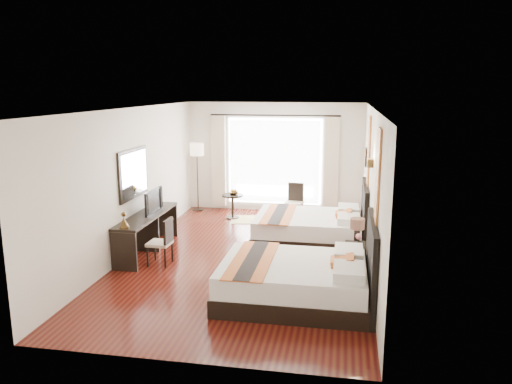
% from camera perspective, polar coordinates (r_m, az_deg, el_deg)
% --- Properties ---
extents(floor, '(4.50, 7.50, 0.01)m').
position_cam_1_polar(floor, '(9.57, -1.04, -7.51)').
color(floor, '#390A0A').
rests_on(floor, ground).
extents(ceiling, '(4.50, 7.50, 0.02)m').
position_cam_1_polar(ceiling, '(9.03, -1.11, 9.45)').
color(ceiling, white).
rests_on(ceiling, wall_headboard).
extents(wall_headboard, '(0.01, 7.50, 2.80)m').
position_cam_1_polar(wall_headboard, '(9.05, 13.02, 0.27)').
color(wall_headboard, silver).
rests_on(wall_headboard, floor).
extents(wall_desk, '(0.01, 7.50, 2.80)m').
position_cam_1_polar(wall_desk, '(9.87, -13.97, 1.19)').
color(wall_desk, silver).
rests_on(wall_desk, floor).
extents(wall_window, '(4.50, 0.01, 2.80)m').
position_cam_1_polar(wall_window, '(12.84, 2.15, 3.97)').
color(wall_window, silver).
rests_on(wall_window, floor).
extents(wall_entry, '(4.50, 0.01, 2.80)m').
position_cam_1_polar(wall_entry, '(5.69, -8.41, -6.47)').
color(wall_entry, silver).
rests_on(wall_entry, floor).
extents(window_glass, '(2.40, 0.02, 2.20)m').
position_cam_1_polar(window_glass, '(12.84, 2.14, 3.51)').
color(window_glass, white).
rests_on(window_glass, wall_window).
extents(sheer_curtain, '(2.30, 0.02, 2.10)m').
position_cam_1_polar(sheer_curtain, '(12.78, 2.10, 3.48)').
color(sheer_curtain, white).
rests_on(sheer_curtain, wall_window).
extents(drape_left, '(0.35, 0.14, 2.35)m').
position_cam_1_polar(drape_left, '(13.03, -4.26, 3.52)').
color(drape_left, beige).
rests_on(drape_left, floor).
extents(drape_right, '(0.35, 0.14, 2.35)m').
position_cam_1_polar(drape_right, '(12.63, 8.62, 3.15)').
color(drape_right, beige).
rests_on(drape_right, floor).
extents(art_panel_near, '(0.03, 0.50, 1.35)m').
position_cam_1_polar(art_panel_near, '(7.22, 13.76, 1.76)').
color(art_panel_near, maroon).
rests_on(art_panel_near, wall_headboard).
extents(art_panel_far, '(0.03, 0.50, 1.35)m').
position_cam_1_polar(art_panel_far, '(10.07, 12.78, 4.62)').
color(art_panel_far, maroon).
rests_on(art_panel_far, wall_headboard).
extents(wall_sconce, '(0.10, 0.14, 0.14)m').
position_cam_1_polar(wall_sconce, '(8.65, 12.91, 3.25)').
color(wall_sconce, '#3F2E16').
rests_on(wall_sconce, wall_headboard).
extents(mirror_frame, '(0.04, 1.25, 0.95)m').
position_cam_1_polar(mirror_frame, '(9.85, -13.86, 2.05)').
color(mirror_frame, black).
rests_on(mirror_frame, wall_desk).
extents(mirror_glass, '(0.01, 1.12, 0.82)m').
position_cam_1_polar(mirror_glass, '(9.84, -13.72, 2.05)').
color(mirror_glass, white).
rests_on(mirror_glass, mirror_frame).
extents(bed_near, '(2.29, 1.79, 1.29)m').
position_cam_1_polar(bed_near, '(7.67, 5.05, -9.92)').
color(bed_near, black).
rests_on(bed_near, floor).
extents(bed_far, '(2.26, 1.76, 1.28)m').
position_cam_1_polar(bed_far, '(10.39, 6.56, -4.06)').
color(bed_far, black).
rests_on(bed_far, floor).
extents(nightstand, '(0.39, 0.49, 0.47)m').
position_cam_1_polar(nightstand, '(9.05, 11.35, -7.32)').
color(nightstand, black).
rests_on(nightstand, floor).
extents(table_lamp, '(0.25, 0.25, 0.40)m').
position_cam_1_polar(table_lamp, '(9.03, 11.51, -3.77)').
color(table_lamp, black).
rests_on(table_lamp, nightstand).
extents(vase, '(0.17, 0.17, 0.14)m').
position_cam_1_polar(vase, '(8.80, 11.64, -5.59)').
color(vase, black).
rests_on(vase, nightstand).
extents(console_desk, '(0.50, 2.20, 0.76)m').
position_cam_1_polar(console_desk, '(10.02, -12.32, -4.59)').
color(console_desk, black).
rests_on(console_desk, floor).
extents(television, '(0.12, 0.81, 0.46)m').
position_cam_1_polar(television, '(10.00, -12.02, -1.00)').
color(television, black).
rests_on(television, console_desk).
extents(bronze_figurine, '(0.21, 0.21, 0.26)m').
position_cam_1_polar(bronze_figurine, '(9.00, -14.86, -3.26)').
color(bronze_figurine, '#3F2E16').
rests_on(bronze_figurine, console_desk).
extents(desk_chair, '(0.42, 0.42, 0.86)m').
position_cam_1_polar(desk_chair, '(9.29, -10.82, -6.59)').
color(desk_chair, '#BBB290').
rests_on(desk_chair, floor).
extents(floor_lamp, '(0.36, 0.36, 1.76)m').
position_cam_1_polar(floor_lamp, '(12.91, -6.77, 4.36)').
color(floor_lamp, black).
rests_on(floor_lamp, floor).
extents(side_table, '(0.52, 0.52, 0.60)m').
position_cam_1_polar(side_table, '(12.27, -2.68, -1.66)').
color(side_table, black).
rests_on(side_table, floor).
extents(fruit_bowl, '(0.27, 0.27, 0.06)m').
position_cam_1_polar(fruit_bowl, '(12.22, -2.56, -0.14)').
color(fruit_bowl, '#4B2B1A').
rests_on(fruit_bowl, side_table).
extents(window_chair, '(0.46, 0.46, 0.88)m').
position_cam_1_polar(window_chair, '(12.19, 4.37, -1.91)').
color(window_chair, '#BBB290').
rests_on(window_chair, floor).
extents(jute_rug, '(1.27, 0.97, 0.01)m').
position_cam_1_polar(jute_rug, '(12.18, -0.14, -3.17)').
color(jute_rug, tan).
rests_on(jute_rug, floor).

